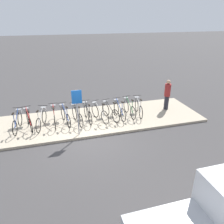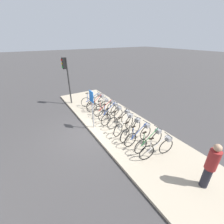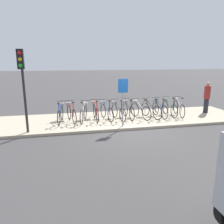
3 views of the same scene
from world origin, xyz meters
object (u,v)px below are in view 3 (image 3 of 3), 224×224
Objects in this scene: parked_bicycle_1 at (71,112)px; parked_bicycle_4 at (106,110)px; parked_bicycle_0 at (61,113)px; parked_bicycle_8 at (150,109)px; pedestrian at (207,97)px; sign_post at (123,94)px; parked_bicycle_10 at (169,107)px; traffic_light at (22,74)px; parked_bicycle_7 at (139,109)px; parked_bicycle_3 at (96,111)px; parked_bicycle_5 at (118,110)px; parked_bicycle_2 at (84,112)px; parked_bicycle_6 at (128,109)px; parked_bicycle_9 at (159,108)px; parked_bicycle_11 at (178,107)px.

parked_bicycle_4 is (1.74, 0.01, 0.00)m from parked_bicycle_1.
parked_bicycle_0 is 4.55m from parked_bicycle_8.
sign_post is (-5.34, -1.61, 0.54)m from pedestrian.
parked_bicycle_10 is 2.44m from pedestrian.
pedestrian is at bearing 1.66° from parked_bicycle_1.
traffic_light is (-1.83, -1.44, 1.96)m from parked_bicycle_1.
sign_post is at bearing 0.75° from traffic_light.
sign_post reaches higher than parked_bicycle_7.
parked_bicycle_3 is 1.12m from parked_bicycle_5.
parked_bicycle_1 is 1.01× the size of parked_bicycle_2.
parked_bicycle_6 is 0.79× the size of sign_post.
parked_bicycle_9 is at bearing -3.00° from parked_bicycle_6.
parked_bicycle_9 is at bearing -1.84° from parked_bicycle_3.
parked_bicycle_6 and parked_bicycle_8 have the same top height.
parked_bicycle_5 and parked_bicycle_7 have the same top height.
parked_bicycle_5 is 0.99× the size of parked_bicycle_10.
parked_bicycle_4 is 3.45m from parked_bicycle_10.
traffic_light reaches higher than sign_post.
parked_bicycle_0 and parked_bicycle_10 have the same top height.
parked_bicycle_6 and parked_bicycle_11 have the same top height.
parked_bicycle_7 and parked_bicycle_8 have the same top height.
parked_bicycle_3 is 0.97× the size of pedestrian.
parked_bicycle_2 is 0.97× the size of parked_bicycle_10.
parked_bicycle_4 and parked_bicycle_8 have the same top height.
parked_bicycle_8 is at bearing 1.15° from parked_bicycle_7.
pedestrian is (8.08, 0.28, 0.47)m from parked_bicycle_0.
parked_bicycle_5 is at bearing -178.86° from parked_bicycle_9.
parked_bicycle_4 is 1.80m from sign_post.
parked_bicycle_10 is (0.61, 0.10, 0.00)m from parked_bicycle_9.
parked_bicycle_6 is 4.72m from pedestrian.
parked_bicycle_11 is at bearing 1.50° from parked_bicycle_5.
parked_bicycle_9 and parked_bicycle_10 have the same top height.
parked_bicycle_11 is (4.51, -0.06, 0.00)m from parked_bicycle_3.
parked_bicycle_4 is at bearing 178.46° from parked_bicycle_9.
parked_bicycle_0 is 1.01× the size of parked_bicycle_4.
parked_bicycle_3 is 1.02× the size of parked_bicycle_4.
sign_post is (2.24, -1.39, 1.01)m from parked_bicycle_1.
parked_bicycle_11 is at bearing -0.81° from parked_bicycle_3.
parked_bicycle_2 is 0.77× the size of sign_post.
parked_bicycle_5 is 0.99× the size of parked_bicycle_9.
parked_bicycle_5 is 2.26m from parked_bicycle_9.
parked_bicycle_2 is 0.97× the size of parked_bicycle_3.
parked_bicycle_3 is at bearing 13.81° from parked_bicycle_2.
parked_bicycle_3 is 2.03m from sign_post.
parked_bicycle_5 is 1.03× the size of parked_bicycle_7.
parked_bicycle_2 and parked_bicycle_6 have the same top height.
traffic_light is at bearing -168.06° from parked_bicycle_10.
parked_bicycle_2 is 4.58m from parked_bicycle_10.
traffic_light is (-3.57, -1.46, 1.96)m from parked_bicycle_4.
parked_bicycle_6 is 1.00× the size of parked_bicycle_9.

